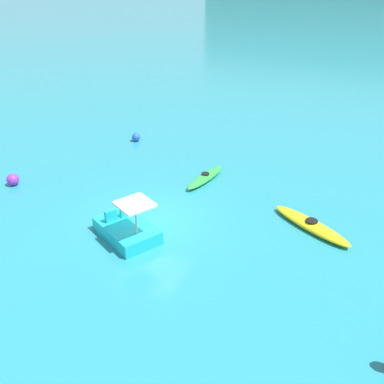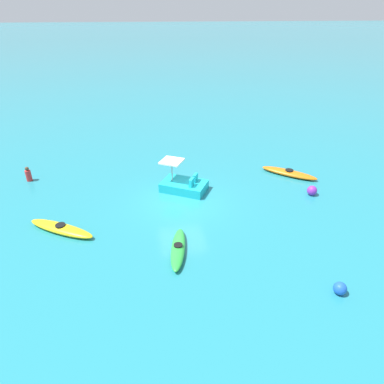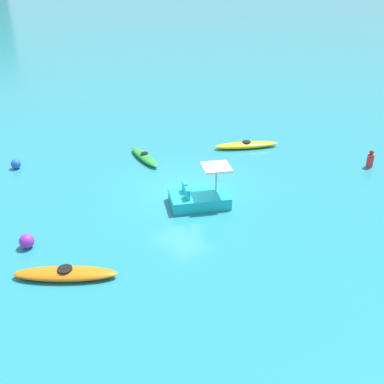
{
  "view_description": "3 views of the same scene",
  "coord_description": "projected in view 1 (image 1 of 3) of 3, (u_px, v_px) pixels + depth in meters",
  "views": [
    {
      "loc": [
        6.5,
        -12.18,
        8.51
      ],
      "look_at": [
        0.97,
        1.78,
        0.55
      ],
      "focal_mm": 39.53,
      "sensor_mm": 36.0,
      "label": 1
    },
    {
      "loc": [
        2.04,
        14.77,
        8.79
      ],
      "look_at": [
        -0.5,
        0.27,
        0.69
      ],
      "focal_mm": 31.04,
      "sensor_mm": 36.0,
      "label": 2
    },
    {
      "loc": [
        -11.83,
        -13.81,
        9.47
      ],
      "look_at": [
        -0.15,
        -0.61,
        0.26
      ],
      "focal_mm": 43.75,
      "sensor_mm": 36.0,
      "label": 3
    }
  ],
  "objects": [
    {
      "name": "pedal_boat_cyan",
      "position": [
        127.0,
        229.0,
        15.01
      ],
      "size": [
        2.83,
        2.51,
        1.68
      ],
      "color": "#19B7C6",
      "rests_on": "ground_plane"
    },
    {
      "name": "buoy_blue",
      "position": [
        136.0,
        137.0,
        23.44
      ],
      "size": [
        0.47,
        0.47,
        0.47
      ],
      "primitive_type": "sphere",
      "color": "blue",
      "rests_on": "ground_plane"
    },
    {
      "name": "ground_plane",
      "position": [
        151.0,
        221.0,
        16.11
      ],
      "size": [
        600.0,
        600.0,
        0.0
      ],
      "primitive_type": "plane",
      "color": "teal"
    },
    {
      "name": "buoy_purple",
      "position": [
        13.0,
        180.0,
        18.65
      ],
      "size": [
        0.53,
        0.53,
        0.53
      ],
      "primitive_type": "sphere",
      "color": "purple",
      "rests_on": "ground_plane"
    },
    {
      "name": "kayak_yellow",
      "position": [
        311.0,
        225.0,
        15.54
      ],
      "size": [
        3.27,
        2.43,
        0.37
      ],
      "color": "yellow",
      "rests_on": "ground_plane"
    },
    {
      "name": "kayak_green",
      "position": [
        205.0,
        177.0,
        19.08
      ],
      "size": [
        1.13,
        2.84,
        0.37
      ],
      "color": "green",
      "rests_on": "ground_plane"
    }
  ]
}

